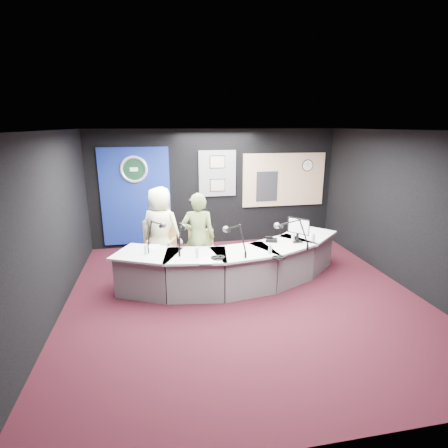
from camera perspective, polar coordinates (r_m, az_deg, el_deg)
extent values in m
plane|color=black|center=(6.23, 3.25, -11.69)|extent=(6.00, 6.00, 0.00)
cube|color=silver|center=(5.53, 3.72, 15.00)|extent=(6.00, 6.00, 0.02)
cube|color=black|center=(8.59, -1.44, 5.94)|extent=(6.00, 0.02, 2.80)
cube|color=black|center=(3.10, 17.53, -13.46)|extent=(6.00, 0.02, 2.80)
cube|color=black|center=(5.79, -26.71, -0.69)|extent=(0.02, 6.00, 2.80)
cube|color=black|center=(7.07, 27.79, 1.93)|extent=(0.02, 6.00, 2.80)
cube|color=navy|center=(8.50, -14.18, 4.32)|extent=(1.60, 0.05, 2.30)
torus|color=silver|center=(8.36, -14.50, 8.63)|extent=(0.63, 0.07, 0.63)
cylinder|color=black|center=(8.36, -14.50, 8.64)|extent=(0.48, 0.01, 0.48)
cube|color=slate|center=(8.52, -1.09, 8.24)|extent=(0.90, 0.04, 1.10)
cube|color=gray|center=(8.46, -1.07, 10.09)|extent=(0.34, 0.02, 0.27)
cube|color=gray|center=(8.53, -1.05, 6.35)|extent=(0.34, 0.02, 0.27)
cube|color=tan|center=(8.99, 9.74, 7.13)|extent=(2.12, 0.06, 1.32)
cube|color=#FFD4A1|center=(8.98, 9.77, 7.12)|extent=(2.00, 0.02, 1.20)
cube|color=black|center=(8.84, 7.01, 6.11)|extent=(0.55, 0.02, 0.75)
cylinder|color=white|center=(9.14, 13.49, 9.28)|extent=(0.28, 0.01, 0.28)
cube|color=gray|center=(7.42, -11.11, -2.17)|extent=(0.50, 0.28, 0.70)
imported|color=#FAFBC8|center=(7.13, -10.30, -0.84)|extent=(1.00, 0.86, 1.72)
imported|color=olive|center=(6.53, -4.22, -2.26)|extent=(0.67, 0.49, 1.71)
cube|color=black|center=(6.65, 12.00, -0.30)|extent=(0.34, 0.39, 0.33)
cube|color=black|center=(6.70, 7.75, -2.61)|extent=(0.26, 0.23, 0.05)
torus|color=black|center=(5.89, 8.92, -5.36)|extent=(0.20, 0.20, 0.03)
torus|color=black|center=(5.81, -1.03, -5.45)|extent=(0.24, 0.24, 0.04)
cube|color=white|center=(6.46, -11.50, -3.69)|extent=(0.26, 0.33, 0.00)
cube|color=white|center=(5.73, -3.01, -5.97)|extent=(0.24, 0.32, 0.00)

